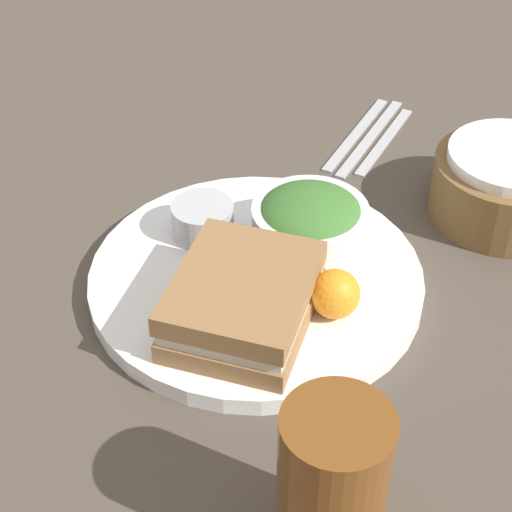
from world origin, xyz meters
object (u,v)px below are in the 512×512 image
at_px(salad_bowl, 310,223).
at_px(spoon, 385,141).
at_px(fork, 356,133).
at_px(knife, 370,137).
at_px(plate, 256,279).
at_px(drink_glass, 332,488).
at_px(bread_basket, 506,184).
at_px(dressing_cup, 203,220).
at_px(sandwich, 245,301).

bearing_deg(salad_bowl, spoon, 164.72).
bearing_deg(fork, knife, -90.00).
height_order(plate, fork, plate).
bearing_deg(drink_glass, fork, -177.61).
bearing_deg(bread_basket, drink_glass, -18.42).
distance_m(dressing_cup, spoon, 0.28).
distance_m(sandwich, fork, 0.36).
distance_m(salad_bowl, spoon, 0.24).
height_order(sandwich, salad_bowl, salad_bowl).
xyz_separation_m(fork, knife, (0.01, 0.02, 0.00)).
relative_size(salad_bowl, bread_basket, 0.73).
height_order(plate, spoon, plate).
relative_size(drink_glass, spoon, 0.85).
bearing_deg(drink_glass, plate, -159.92).
distance_m(salad_bowl, dressing_cup, 0.11).
height_order(bread_basket, fork, bread_basket).
bearing_deg(plate, drink_glass, 20.08).
distance_m(sandwich, dressing_cup, 0.13).
bearing_deg(bread_basket, fork, -128.50).
relative_size(bread_basket, knife, 0.82).
bearing_deg(salad_bowl, sandwich, -20.30).
relative_size(knife, spoon, 1.17).
bearing_deg(fork, plate, -176.51).
distance_m(plate, salad_bowl, 0.07).
relative_size(plate, fork, 1.78).
bearing_deg(sandwich, bread_basket, 134.11).
distance_m(sandwich, bread_basket, 0.32).
distance_m(dressing_cup, drink_glass, 0.35).
relative_size(salad_bowl, drink_glass, 0.82).
xyz_separation_m(salad_bowl, fork, (-0.24, 0.03, -0.04)).
xyz_separation_m(sandwich, salad_bowl, (-0.11, 0.04, 0.00)).
relative_size(bread_basket, fork, 0.86).
bearing_deg(fork, dressing_cup, 168.23).
bearing_deg(dressing_cup, spoon, 143.33).
bearing_deg(bread_basket, dressing_cup, -69.96).
bearing_deg(spoon, bread_basket, -115.00).
bearing_deg(knife, sandwich, -176.40).
height_order(sandwich, spoon, sandwich).
bearing_deg(drink_glass, spoon, 178.77).
distance_m(dressing_cup, bread_basket, 0.32).
xyz_separation_m(plate, salad_bowl, (-0.05, 0.04, 0.04)).
bearing_deg(drink_glass, salad_bowl, -170.53).
bearing_deg(drink_glass, bread_basket, 161.58).
distance_m(plate, sandwich, 0.08).
bearing_deg(dressing_cup, sandwich, 28.32).
xyz_separation_m(dressing_cup, bread_basket, (-0.11, 0.30, 0.00)).
relative_size(fork, knife, 0.95).
xyz_separation_m(drink_glass, spoon, (-0.54, 0.01, -0.07)).
bearing_deg(spoon, sandwich, -179.27).
relative_size(salad_bowl, fork, 0.63).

